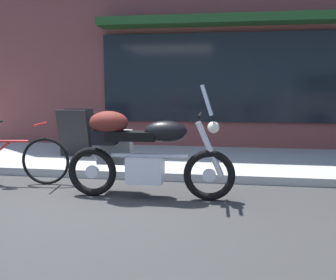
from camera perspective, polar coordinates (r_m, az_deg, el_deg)
ground_plane at (r=4.49m, az=-13.27°, el=-9.59°), size 80.00×80.00×0.00m
touring_motorcycle at (r=4.52m, az=-4.51°, el=-1.48°), size 2.08×0.65×1.39m
parked_bicycle at (r=5.59m, az=-23.39°, el=-2.68°), size 1.66×0.48×0.92m
sandwich_board_sign at (r=6.82m, az=-14.18°, el=1.11°), size 0.55×0.40×0.85m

